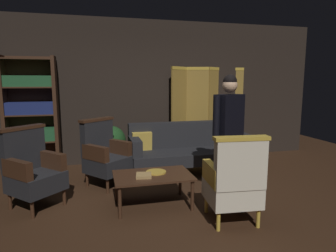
# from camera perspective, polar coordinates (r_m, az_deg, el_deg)

# --- Properties ---
(ground_plane) EXTENTS (10.00, 10.00, 0.00)m
(ground_plane) POSITION_cam_1_polar(r_m,az_deg,el_deg) (3.89, 2.99, -15.78)
(ground_plane) COLOR #331E11
(back_wall) EXTENTS (7.20, 0.10, 2.80)m
(back_wall) POSITION_cam_1_polar(r_m,az_deg,el_deg) (5.92, -3.91, 6.68)
(back_wall) COLOR black
(back_wall) RESTS_ON ground_plane
(folding_screen) EXTENTS (1.67, 0.37, 1.90)m
(folding_screen) POSITION_cam_1_polar(r_m,az_deg,el_deg) (6.19, 7.48, 2.87)
(folding_screen) COLOR olive
(folding_screen) RESTS_ON ground_plane
(bookshelf) EXTENTS (0.90, 0.32, 2.05)m
(bookshelf) POSITION_cam_1_polar(r_m,az_deg,el_deg) (5.70, -25.18, 2.38)
(bookshelf) COLOR #382114
(bookshelf) RESTS_ON ground_plane
(velvet_couch) EXTENTS (2.12, 0.78, 0.88)m
(velvet_couch) POSITION_cam_1_polar(r_m,az_deg,el_deg) (5.22, 4.13, -4.14)
(velvet_couch) COLOR #382114
(velvet_couch) RESTS_ON ground_plane
(coffee_table) EXTENTS (1.00, 0.64, 0.42)m
(coffee_table) POSITION_cam_1_polar(r_m,az_deg,el_deg) (3.83, -3.00, -10.12)
(coffee_table) COLOR #382114
(coffee_table) RESTS_ON ground_plane
(armchair_gilt_accent) EXTENTS (0.63, 0.62, 1.04)m
(armchair_gilt_accent) POSITION_cam_1_polar(r_m,az_deg,el_deg) (3.44, 12.79, -10.52)
(armchair_gilt_accent) COLOR gold
(armchair_gilt_accent) RESTS_ON ground_plane
(armchair_wing_left) EXTENTS (0.82, 0.82, 1.04)m
(armchair_wing_left) POSITION_cam_1_polar(r_m,az_deg,el_deg) (4.16, -24.97, -7.75)
(armchair_wing_left) COLOR #382114
(armchair_wing_left) RESTS_ON ground_plane
(armchair_wing_right) EXTENTS (0.81, 0.81, 1.04)m
(armchair_wing_right) POSITION_cam_1_polar(r_m,az_deg,el_deg) (4.65, -12.25, -5.43)
(armchair_wing_right) COLOR #382114
(armchair_wing_right) RESTS_ON ground_plane
(standing_figure) EXTENTS (0.54, 0.36, 1.70)m
(standing_figure) POSITION_cam_1_polar(r_m,az_deg,el_deg) (4.03, 11.75, 0.17)
(standing_figure) COLOR black
(standing_figure) RESTS_ON ground_plane
(potted_plant) EXTENTS (0.51, 0.51, 0.80)m
(potted_plant) POSITION_cam_1_polar(r_m,az_deg,el_deg) (5.49, -10.85, -3.51)
(potted_plant) COLOR brown
(potted_plant) RESTS_ON ground_plane
(book_tan_leather) EXTENTS (0.22, 0.23, 0.04)m
(book_tan_leather) POSITION_cam_1_polar(r_m,az_deg,el_deg) (3.74, -4.76, -9.61)
(book_tan_leather) COLOR #9E7A47
(book_tan_leather) RESTS_ON coffee_table
(brass_tray) EXTENTS (0.27, 0.27, 0.02)m
(brass_tray) POSITION_cam_1_polar(r_m,az_deg,el_deg) (3.90, -2.35, -8.96)
(brass_tray) COLOR gold
(brass_tray) RESTS_ON coffee_table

